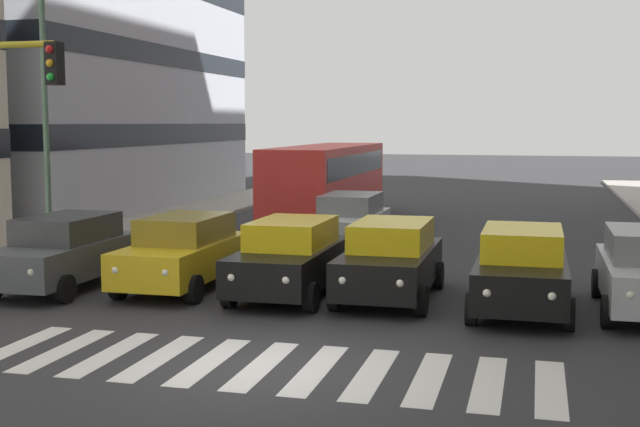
% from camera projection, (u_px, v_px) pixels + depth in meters
% --- Properties ---
extents(ground_plane, '(180.00, 180.00, 0.00)m').
position_uv_depth(ground_plane, '(262.00, 365.00, 13.43)').
color(ground_plane, '#2D2D30').
extents(crosswalk_markings, '(9.45, 2.80, 0.01)m').
position_uv_depth(crosswalk_markings, '(262.00, 365.00, 13.43)').
color(crosswalk_markings, silver).
rests_on(crosswalk_markings, ground_plane).
extents(car_1, '(2.02, 4.44, 1.72)m').
position_uv_depth(car_1, '(522.00, 269.00, 17.22)').
color(car_1, black).
rests_on(car_1, ground_plane).
extents(car_2, '(2.02, 4.44, 1.72)m').
position_uv_depth(car_2, '(391.00, 259.00, 18.43)').
color(car_2, black).
rests_on(car_2, ground_plane).
extents(car_3, '(2.02, 4.44, 1.72)m').
position_uv_depth(car_3, '(290.00, 257.00, 18.74)').
color(car_3, black).
rests_on(car_3, ground_plane).
extents(car_4, '(2.02, 4.44, 1.72)m').
position_uv_depth(car_4, '(184.00, 252.00, 19.56)').
color(car_4, gold).
rests_on(car_4, ground_plane).
extents(car_5, '(2.02, 4.44, 1.72)m').
position_uv_depth(car_5, '(65.00, 251.00, 19.60)').
color(car_5, '#474C51').
rests_on(car_5, ground_plane).
extents(car_row2_0, '(2.02, 4.44, 1.72)m').
position_uv_depth(car_row2_0, '(350.00, 221.00, 25.59)').
color(car_row2_0, '#B2B7BC').
rests_on(car_row2_0, ground_plane).
extents(bus_behind_traffic, '(2.78, 10.50, 3.00)m').
position_uv_depth(bus_behind_traffic, '(327.00, 175.00, 32.71)').
color(bus_behind_traffic, red).
rests_on(bus_behind_traffic, ground_plane).
extents(street_lamp_right, '(2.38, 0.28, 7.60)m').
position_uv_depth(street_lamp_right, '(56.00, 93.00, 22.77)').
color(street_lamp_right, '#4C6B56').
rests_on(street_lamp_right, sidewalk_right).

